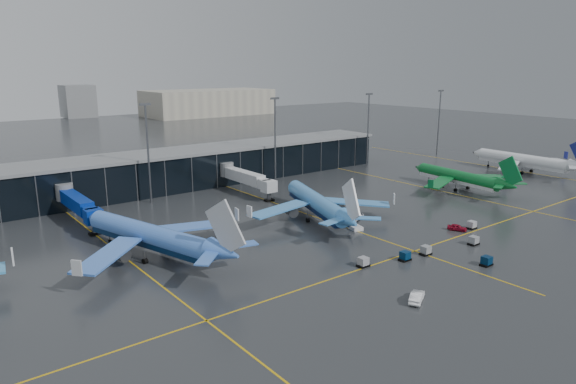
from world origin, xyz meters
TOP-DOWN VIEW (x-y plane):
  - ground at (0.00, 0.00)m, footprint 600.00×600.00m
  - terminal_pier at (0.00, 62.00)m, footprint 142.00×17.00m
  - jet_bridges at (-35.00, 42.99)m, footprint 94.00×27.50m
  - flood_masts at (5.00, 50.00)m, footprint 203.00×0.50m
  - distant_hangars at (49.94, 270.08)m, footprint 260.00×71.00m
  - taxi_lines at (10.00, 10.61)m, footprint 220.00×120.00m
  - airliner_arkefly at (-30.97, 13.35)m, footprint 47.65×51.24m
  - airliner_klm_near at (9.26, 12.87)m, footprint 47.59×50.60m
  - airliner_aer_lingus at (60.67, 10.42)m, footprint 37.18×41.11m
  - airliner_ba at (98.43, 11.58)m, footprint 38.87×43.73m
  - baggage_carts at (13.08, -18.30)m, footprint 36.59×15.36m
  - mobile_airstair at (10.71, 1.57)m, footprint 2.96×3.66m
  - service_van_red at (27.33, -12.49)m, footprint 3.15×4.35m
  - service_van_white at (-7.15, -29.04)m, footprint 4.99×3.77m

SIDE VIEW (x-z plane):
  - ground at x=0.00m, z-range 0.00..0.00m
  - taxi_lines at x=10.00m, z-range 0.00..0.02m
  - service_van_red at x=27.33m, z-range 0.00..1.38m
  - baggage_carts at x=13.08m, z-range -0.09..1.61m
  - mobile_airstair at x=10.71m, z-range -0.95..2.49m
  - service_van_white at x=-7.15m, z-range 0.00..1.57m
  - jet_bridges at x=-35.00m, z-range 0.95..8.15m
  - terminal_pier at x=0.00m, z-range 0.07..10.77m
  - airliner_aer_lingus at x=60.67m, z-range 0.00..11.45m
  - airliner_klm_near at x=9.26m, z-range 0.00..12.57m
  - airliner_ba at x=98.43m, z-range 0.00..12.90m
  - airliner_arkefly at x=-30.97m, z-range 0.00..13.12m
  - distant_hangars at x=49.94m, z-range -2.21..19.79m
  - flood_masts at x=5.00m, z-range 1.06..26.56m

